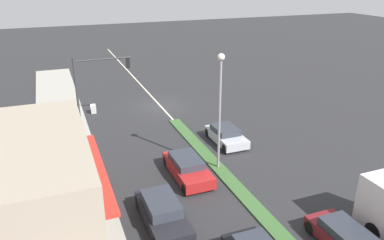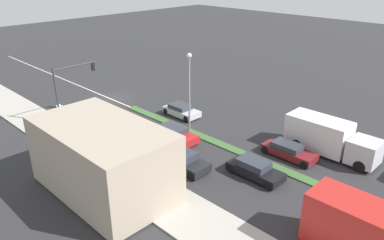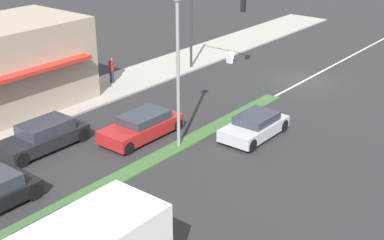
{
  "view_description": "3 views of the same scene",
  "coord_description": "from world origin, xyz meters",
  "px_view_note": "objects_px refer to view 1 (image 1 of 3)",
  "views": [
    {
      "loc": [
        9.27,
        32.18,
        11.81
      ],
      "look_at": [
        0.42,
        9.35,
        2.09
      ],
      "focal_mm": 35.0,
      "sensor_mm": 36.0,
      "label": 1
    },
    {
      "loc": [
        22.51,
        35.37,
        14.81
      ],
      "look_at": [
        1.18,
        14.41,
        2.01
      ],
      "focal_mm": 35.0,
      "sensor_mm": 36.0,
      "label": 2
    },
    {
      "loc": [
        -15.18,
        30.84,
        11.35
      ],
      "look_at": [
        -0.47,
        12.46,
        1.41
      ],
      "focal_mm": 50.0,
      "sensor_mm": 36.0,
      "label": 3
    }
  ],
  "objects_px": {
    "pedestrian": "(60,149)",
    "traffic_signal_main": "(94,79)",
    "hatchback_red": "(187,168)",
    "sedan_dark": "(162,212)",
    "street_lamp": "(220,98)",
    "warning_aframe_sign": "(93,109)",
    "sedan_silver": "(226,135)"
  },
  "relations": [
    {
      "from": "warning_aframe_sign",
      "to": "hatchback_red",
      "type": "xyz_separation_m",
      "value": [
        -3.95,
        13.37,
        0.19
      ]
    },
    {
      "from": "traffic_signal_main",
      "to": "warning_aframe_sign",
      "type": "relative_size",
      "value": 6.69
    },
    {
      "from": "street_lamp",
      "to": "sedan_dark",
      "type": "relative_size",
      "value": 1.66
    },
    {
      "from": "street_lamp",
      "to": "hatchback_red",
      "type": "height_order",
      "value": "street_lamp"
    },
    {
      "from": "traffic_signal_main",
      "to": "sedan_silver",
      "type": "distance_m",
      "value": 11.38
    },
    {
      "from": "street_lamp",
      "to": "sedan_dark",
      "type": "height_order",
      "value": "street_lamp"
    },
    {
      "from": "street_lamp",
      "to": "pedestrian",
      "type": "relative_size",
      "value": 4.4
    },
    {
      "from": "traffic_signal_main",
      "to": "street_lamp",
      "type": "bearing_deg",
      "value": 120.59
    },
    {
      "from": "pedestrian",
      "to": "warning_aframe_sign",
      "type": "relative_size",
      "value": 2.0
    },
    {
      "from": "traffic_signal_main",
      "to": "warning_aframe_sign",
      "type": "bearing_deg",
      "value": -89.53
    },
    {
      "from": "pedestrian",
      "to": "sedan_silver",
      "type": "relative_size",
      "value": 0.43
    },
    {
      "from": "street_lamp",
      "to": "pedestrian",
      "type": "distance_m",
      "value": 11.05
    },
    {
      "from": "street_lamp",
      "to": "sedan_dark",
      "type": "xyz_separation_m",
      "value": [
        5.0,
        4.17,
        -4.12
      ]
    },
    {
      "from": "sedan_dark",
      "to": "pedestrian",
      "type": "bearing_deg",
      "value": -63.09
    },
    {
      "from": "sedan_dark",
      "to": "warning_aframe_sign",
      "type": "bearing_deg",
      "value": -86.2
    },
    {
      "from": "sedan_dark",
      "to": "sedan_silver",
      "type": "bearing_deg",
      "value": -133.74
    },
    {
      "from": "pedestrian",
      "to": "hatchback_red",
      "type": "distance_m",
      "value": 8.6
    },
    {
      "from": "street_lamp",
      "to": "traffic_signal_main",
      "type": "bearing_deg",
      "value": -59.41
    },
    {
      "from": "warning_aframe_sign",
      "to": "hatchback_red",
      "type": "distance_m",
      "value": 13.94
    },
    {
      "from": "warning_aframe_sign",
      "to": "hatchback_red",
      "type": "relative_size",
      "value": 0.19
    },
    {
      "from": "street_lamp",
      "to": "warning_aframe_sign",
      "type": "xyz_separation_m",
      "value": [
        6.15,
        -13.11,
        -4.35
      ]
    },
    {
      "from": "warning_aframe_sign",
      "to": "hatchback_red",
      "type": "bearing_deg",
      "value": 106.45
    },
    {
      "from": "hatchback_red",
      "to": "sedan_dark",
      "type": "bearing_deg",
      "value": 54.39
    },
    {
      "from": "street_lamp",
      "to": "hatchback_red",
      "type": "distance_m",
      "value": 4.71
    },
    {
      "from": "street_lamp",
      "to": "sedan_silver",
      "type": "relative_size",
      "value": 1.89
    },
    {
      "from": "pedestrian",
      "to": "sedan_dark",
      "type": "xyz_separation_m",
      "value": [
        -4.38,
        8.63,
        -0.35
      ]
    },
    {
      "from": "pedestrian",
      "to": "traffic_signal_main",
      "type": "bearing_deg",
      "value": -118.89
    },
    {
      "from": "hatchback_red",
      "to": "sedan_silver",
      "type": "bearing_deg",
      "value": -140.6
    },
    {
      "from": "traffic_signal_main",
      "to": "street_lamp",
      "type": "xyz_separation_m",
      "value": [
        -6.12,
        10.36,
        0.88
      ]
    },
    {
      "from": "warning_aframe_sign",
      "to": "sedan_dark",
      "type": "bearing_deg",
      "value": 93.8
    },
    {
      "from": "street_lamp",
      "to": "warning_aframe_sign",
      "type": "relative_size",
      "value": 8.8
    },
    {
      "from": "sedan_silver",
      "to": "sedan_dark",
      "type": "relative_size",
      "value": 0.88
    }
  ]
}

